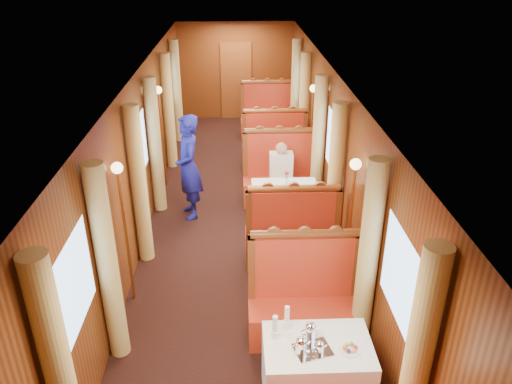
{
  "coord_description": "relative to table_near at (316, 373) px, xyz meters",
  "views": [
    {
      "loc": [
        0.01,
        -7.13,
        4.19
      ],
      "look_at": [
        0.26,
        -0.77,
        1.05
      ],
      "focal_mm": 35.0,
      "sensor_mm": 36.0,
      "label": 1
    }
  ],
  "objects": [
    {
      "name": "banquette_far_fwd",
      "position": [
        0.0,
        5.99,
        0.05
      ],
      "size": [
        1.3,
        0.55,
        1.34
      ],
      "color": "#A91213",
      "rests_on": "floor"
    },
    {
      "name": "passenger",
      "position": [
        -0.0,
        4.24,
        0.37
      ],
      "size": [
        0.4,
        0.44,
        0.76
      ],
      "color": "beige",
      "rests_on": "banquette_mid_aft"
    },
    {
      "name": "curtain_left_far_a",
      "position": [
        -2.13,
        6.22,
        0.8
      ],
      "size": [
        0.22,
        0.22,
        2.35
      ],
      "primitive_type": "cylinder",
      "color": "#E5CC75",
      "rests_on": "floor"
    },
    {
      "name": "window_right_near",
      "position": [
        0.74,
        0.0,
        1.07
      ],
      "size": [
        0.01,
        1.2,
        0.9
      ],
      "primitive_type": null,
      "rotation": [
        1.57,
        0.0,
        -1.57
      ],
      "color": "#87ADDD",
      "rests_on": "wall_right"
    },
    {
      "name": "sconce_left_fore",
      "position": [
        -2.15,
        1.75,
        1.01
      ],
      "size": [
        0.14,
        0.14,
        1.95
      ],
      "color": "#BF8C3F",
      "rests_on": "floor"
    },
    {
      "name": "doorway_far",
      "position": [
        -0.75,
        9.47,
        0.62
      ],
      "size": [
        0.8,
        0.04,
        2.0
      ],
      "primitive_type": "cube",
      "color": "brown",
      "rests_on": "floor"
    },
    {
      "name": "wall_left",
      "position": [
        -2.25,
        3.5,
        0.88
      ],
      "size": [
        0.01,
        12.0,
        2.5
      ],
      "primitive_type": null,
      "rotation": [
        1.57,
        0.0,
        1.57
      ],
      "color": "brown",
      "rests_on": "floor"
    },
    {
      "name": "banquette_near_aft",
      "position": [
        0.0,
        1.01,
        0.05
      ],
      "size": [
        1.3,
        0.55,
        1.34
      ],
      "color": "#A91213",
      "rests_on": "floor"
    },
    {
      "name": "teapot_right",
      "position": [
        -0.01,
        -0.12,
        0.43
      ],
      "size": [
        0.16,
        0.14,
        0.11
      ],
      "primitive_type": null,
      "rotation": [
        0.0,
        0.0,
        0.31
      ],
      "color": "silver",
      "rests_on": "tea_tray"
    },
    {
      "name": "steward",
      "position": [
        -1.56,
        4.02,
        0.52
      ],
      "size": [
        0.58,
        0.74,
        1.79
      ],
      "primitive_type": "imported",
      "rotation": [
        0.0,
        0.0,
        -1.31
      ],
      "color": "navy",
      "rests_on": "floor"
    },
    {
      "name": "wall_far",
      "position": [
        -0.75,
        9.5,
        0.88
      ],
      "size": [
        3.0,
        0.01,
        2.5
      ],
      "primitive_type": null,
      "rotation": [
        1.57,
        0.0,
        0.0
      ],
      "color": "brown",
      "rests_on": "floor"
    },
    {
      "name": "table_far",
      "position": [
        0.0,
        7.0,
        0.0
      ],
      "size": [
        1.05,
        0.72,
        0.75
      ],
      "primitive_type": "cube",
      "color": "white",
      "rests_on": "floor"
    },
    {
      "name": "banquette_mid_fwd",
      "position": [
        0.0,
        2.49,
        0.05
      ],
      "size": [
        1.3,
        0.55,
        1.34
      ],
      "color": "#A91213",
      "rests_on": "floor"
    },
    {
      "name": "ceiling",
      "position": [
        -0.75,
        3.5,
        2.12
      ],
      "size": [
        3.0,
        12.0,
        0.01
      ],
      "primitive_type": null,
      "rotation": [
        3.14,
        0.0,
        0.0
      ],
      "color": "silver",
      "rests_on": "wall_left"
    },
    {
      "name": "cup_inboard",
      "position": [
        -0.41,
        0.11,
        0.48
      ],
      "size": [
        0.08,
        0.08,
        0.26
      ],
      "rotation": [
        0.0,
        0.0,
        0.42
      ],
      "color": "white",
      "rests_on": "table_near"
    },
    {
      "name": "window_left_far",
      "position": [
        -2.24,
        7.0,
        1.07
      ],
      "size": [
        0.01,
        1.2,
        0.9
      ],
      "primitive_type": null,
      "rotation": [
        1.57,
        0.0,
        1.57
      ],
      "color": "#87ADDD",
      "rests_on": "wall_left"
    },
    {
      "name": "floor",
      "position": [
        -0.75,
        3.5,
        -0.38
      ],
      "size": [
        3.0,
        12.0,
        0.01
      ],
      "primitive_type": null,
      "color": "black",
      "rests_on": "ground"
    },
    {
      "name": "teapot_back",
      "position": [
        -0.07,
        0.09,
        0.45
      ],
      "size": [
        0.2,
        0.17,
        0.14
      ],
      "primitive_type": null,
      "rotation": [
        0.0,
        0.0,
        0.22
      ],
      "color": "silver",
      "rests_on": "tea_tray"
    },
    {
      "name": "tea_tray",
      "position": [
        -0.07,
        -0.08,
        0.38
      ],
      "size": [
        0.4,
        0.34,
        0.01
      ],
      "primitive_type": "cube",
      "rotation": [
        0.0,
        0.0,
        0.26
      ],
      "color": "silver",
      "rests_on": "table_near"
    },
    {
      "name": "banquette_mid_aft",
      "position": [
        0.0,
        4.51,
        0.05
      ],
      "size": [
        1.3,
        0.55,
        1.34
      ],
      "color": "#A91213",
      "rests_on": "floor"
    },
    {
      "name": "rose_vase_mid",
      "position": [
        0.03,
        3.53,
        0.55
      ],
      "size": [
        0.06,
        0.06,
        0.36
      ],
      "rotation": [
        0.0,
        0.0,
        0.22
      ],
      "color": "silver",
      "rests_on": "table_mid"
    },
    {
      "name": "window_left_near",
      "position": [
        -2.24,
        0.0,
        1.07
      ],
      "size": [
        0.01,
        1.2,
        0.9
      ],
      "primitive_type": null,
      "rotation": [
        1.57,
        0.0,
        1.57
      ],
      "color": "#87ADDD",
      "rests_on": "wall_left"
    },
    {
      "name": "curtain_left_near_b",
      "position": [
        -2.13,
        0.78,
        0.8
      ],
      "size": [
        0.22,
        0.22,
        2.35
      ],
      "primitive_type": "cylinder",
      "color": "#E5CC75",
      "rests_on": "floor"
    },
    {
      "name": "curtain_right_far_a",
      "position": [
        0.63,
        6.22,
        0.8
      ],
      "size": [
        0.22,
        0.22,
        2.35
      ],
      "primitive_type": "cylinder",
      "color": "#E5CC75",
      "rests_on": "floor"
    },
    {
      "name": "curtain_right_far_b",
      "position": [
        0.63,
        7.78,
        0.8
      ],
      "size": [
        0.22,
        0.22,
        2.35
      ],
      "primitive_type": "cylinder",
      "color": "#E5CC75",
      "rests_on": "floor"
    },
    {
      "name": "curtain_left_mid_a",
      "position": [
        -2.13,
        2.72,
        0.8
      ],
      "size": [
        0.22,
        0.22,
        2.35
      ],
      "primitive_type": "cylinder",
      "color": "#E5CC75",
      "rests_on": "floor"
    },
    {
      "name": "rose_vase_far",
      "position": [
        0.0,
        6.96,
        0.55
      ],
      "size": [
        0.06,
        0.06,
        0.36
      ],
      "rotation": [
        0.0,
        0.0,
        -0.08
      ],
      "color": "silver",
      "rests_on": "table_far"
    },
    {
      "name": "curtain_right_mid_b",
      "position": [
        0.63,
        4.28,
        0.8
      ],
      "size": [
        0.22,
        0.22,
        2.35
      ],
      "primitive_type": "cylinder",
      "color": "#E5CC75",
      "rests_on": "floor"
    },
    {
      "name": "curtain_left_mid_b",
      "position": [
        -2.13,
        4.28,
        0.8
      ],
      "size": [
        0.22,
        0.22,
        2.35
      ],
      "primitive_type": "cylinder",
      "color": "#E5CC75",
      "rests_on": "floor"
    },
    {
      "name": "window_right_far",
      "position": [
        0.74,
        7.0,
        1.07
      ],
      "size": [
        0.01,
        1.2,
        0.9
      ],
      "primitive_type": null,
      "rotation": [
        1.57,
        0.0,
        -1.57
      ],
      "color": "#87ADDD",
      "rests_on": "wall_right"
    },
    {
      "name": "wall_right",
      "position": [
        0.75,
        3.5,
        0.88
      ],
      "size": [
        0.01,
        12.0,
        2.5
      ],
      "primitive_type": null,
      "rotation": [
        1.57,
        0.0,
        -1.57
      ],
      "color": "brown",
      "rests_on": "floor"
    },
    {
      "name": "sconce_right_aft",
      "position": [
        0.65,
        5.25,
        1.01
      ],
      "size": [
        0.14,
        0.14,
        1.95
      ],
      "color": "#BF8C3F",
      "rests_on": "floor"
    },
    {
      "name": "banquette_far_aft",
      "position": [
        0.0,
        8.01,
        0.05
      ],
      "size": [
        1.3,
        0.55,
        1.34
      ],
      "color": "#A91213",
      "rests_on": "floor"
    },
    {
      "name": "curtain_left_near_a",
      "position": [
        -2.13,
        -0.78,
        0.8
      ],
      "size": [
        0.22,
        0.22,
        2.35
      ],
      "primitive_type": "cylinder",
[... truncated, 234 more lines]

